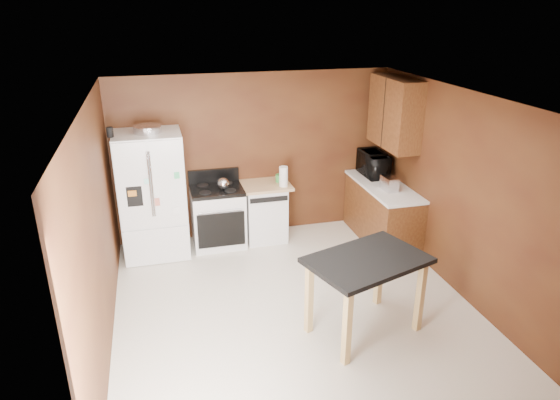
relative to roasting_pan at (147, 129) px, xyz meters
name	(u,v)px	position (x,y,z in m)	size (l,w,h in m)	color
floor	(294,307)	(1.53, -1.89, -1.85)	(4.50, 4.50, 0.00)	beige
ceiling	(297,100)	(1.53, -1.89, 0.65)	(4.50, 4.50, 0.00)	white
wall_back	(254,156)	(1.53, 0.36, -0.60)	(4.20, 4.20, 0.00)	#553116
wall_front	(383,332)	(1.53, -4.14, -0.60)	(4.20, 4.20, 0.00)	#553116
wall_left	(98,232)	(-0.57, -1.89, -0.60)	(4.50, 4.50, 0.00)	#553116
wall_right	(461,195)	(3.63, -1.89, -0.60)	(4.50, 4.50, 0.00)	#553116
roasting_pan	(147,129)	(0.00, 0.00, 0.00)	(0.38, 0.38, 0.09)	silver
pen_cup	(110,132)	(-0.47, -0.13, 0.02)	(0.09, 0.09, 0.13)	black
kettle	(223,184)	(0.98, -0.04, -0.86)	(0.18, 0.18, 0.18)	silver
paper_towel	(283,176)	(1.87, -0.09, -0.81)	(0.13, 0.13, 0.30)	white
green_canister	(279,178)	(1.85, 0.11, -0.90)	(0.10, 0.10, 0.12)	green
toaster	(389,183)	(3.30, -0.66, -0.85)	(0.17, 0.27, 0.20)	silver
microwave	(374,165)	(3.36, 0.02, -0.78)	(0.60, 0.41, 0.33)	black
refrigerator	(153,195)	(-0.02, -0.02, -0.95)	(0.90, 0.80, 1.80)	white
gas_range	(218,216)	(0.89, 0.04, -1.39)	(0.76, 0.68, 1.10)	white
dishwasher	(265,211)	(1.61, 0.06, -1.40)	(0.78, 0.63, 0.89)	white
right_cabinets	(386,183)	(3.37, -0.40, -0.94)	(0.63, 1.58, 2.45)	brown
island	(367,270)	(2.15, -2.51, -1.08)	(1.43, 1.17, 0.91)	black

